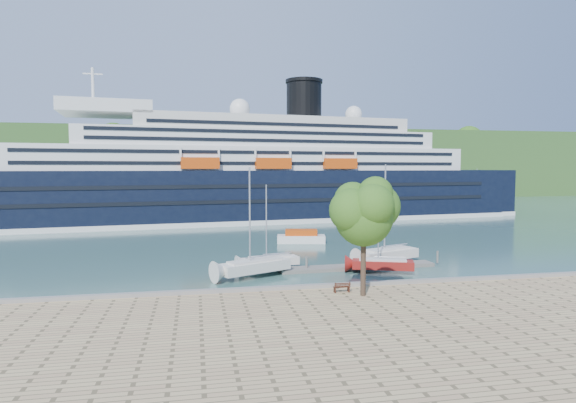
% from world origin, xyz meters
% --- Properties ---
extents(ground, '(400.00, 400.00, 0.00)m').
position_xyz_m(ground, '(0.00, 0.00, 0.00)').
color(ground, '#2F544D').
rests_on(ground, ground).
extents(far_hillside, '(400.00, 50.00, 24.00)m').
position_xyz_m(far_hillside, '(0.00, 145.00, 12.00)').
color(far_hillside, '#295321').
rests_on(far_hillside, ground).
extents(quay_coping, '(220.00, 0.50, 0.30)m').
position_xyz_m(quay_coping, '(0.00, -0.20, 1.15)').
color(quay_coping, slate).
rests_on(quay_coping, promenade).
extents(cruise_ship, '(128.35, 32.90, 28.53)m').
position_xyz_m(cruise_ship, '(-3.64, 58.80, 14.27)').
color(cruise_ship, black).
rests_on(cruise_ship, ground).
extents(park_bench, '(1.34, 0.56, 0.85)m').
position_xyz_m(park_bench, '(-1.55, -1.83, 1.43)').
color(park_bench, '#441F13').
rests_on(park_bench, promenade).
extents(promenade_tree, '(5.79, 5.79, 9.59)m').
position_xyz_m(promenade_tree, '(-0.27, -3.04, 5.80)').
color(promenade_tree, '#215516').
rests_on(promenade_tree, promenade).
extents(floating_pontoon, '(16.77, 2.81, 0.37)m').
position_xyz_m(floating_pontoon, '(4.12, 10.69, 0.19)').
color(floating_pontoon, slate).
rests_on(floating_pontoon, ground).
extents(sailboat_white_near, '(8.01, 5.31, 10.12)m').
position_xyz_m(sailboat_white_near, '(-6.93, 8.82, 5.06)').
color(sailboat_white_near, silver).
rests_on(sailboat_white_near, ground).
extents(sailboat_red, '(6.88, 3.96, 8.58)m').
position_xyz_m(sailboat_red, '(5.83, 8.10, 4.29)').
color(sailboat_red, maroon).
rests_on(sailboat_red, ground).
extents(sailboat_white_far, '(8.31, 4.95, 10.38)m').
position_xyz_m(sailboat_white_far, '(8.20, 12.41, 5.19)').
color(sailboat_white_far, silver).
rests_on(sailboat_white_far, ground).
extents(tender_launch, '(7.09, 3.60, 1.87)m').
position_xyz_m(tender_launch, '(2.09, 28.85, 0.93)').
color(tender_launch, '#C7410B').
rests_on(tender_launch, ground).
extents(sailboat_extra, '(6.73, 3.06, 8.39)m').
position_xyz_m(sailboat_extra, '(-4.89, 12.03, 4.20)').
color(sailboat_extra, silver).
rests_on(sailboat_extra, ground).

